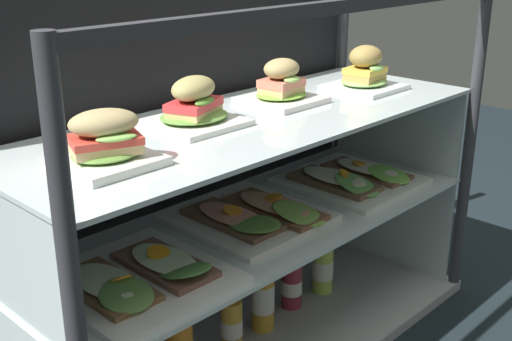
{
  "coord_description": "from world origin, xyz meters",
  "views": [
    {
      "loc": [
        -1.09,
        -1.05,
        1.07
      ],
      "look_at": [
        0.0,
        0.0,
        0.52
      ],
      "focal_mm": 45.81,
      "sensor_mm": 36.0,
      "label": 1
    }
  ],
  "objects_px": {
    "open_sandwich_tray_left_of_center": "(352,178)",
    "juice_bottle_front_right_end": "(230,324)",
    "plated_roll_sandwich_right_of_center": "(365,73)",
    "plated_roll_sandwich_mid_left": "(106,144)",
    "juice_bottle_front_left_end": "(323,263)",
    "open_sandwich_tray_near_right_corner": "(254,215)",
    "juice_bottle_back_center": "(292,281)",
    "open_sandwich_tray_center": "(139,277)",
    "juice_bottle_front_fourth": "(263,295)",
    "plated_roll_sandwich_far_right": "(194,107)",
    "plated_roll_sandwich_near_left_corner": "(282,87)"
  },
  "relations": [
    {
      "from": "open_sandwich_tray_left_of_center",
      "to": "juice_bottle_front_right_end",
      "type": "bearing_deg",
      "value": 176.87
    },
    {
      "from": "juice_bottle_front_right_end",
      "to": "plated_roll_sandwich_right_of_center",
      "type": "bearing_deg",
      "value": -1.95
    },
    {
      "from": "plated_roll_sandwich_mid_left",
      "to": "open_sandwich_tray_left_of_center",
      "type": "xyz_separation_m",
      "value": [
        0.83,
        0.02,
        -0.3
      ]
    },
    {
      "from": "plated_roll_sandwich_right_of_center",
      "to": "juice_bottle_front_left_end",
      "type": "height_order",
      "value": "plated_roll_sandwich_right_of_center"
    },
    {
      "from": "open_sandwich_tray_near_right_corner",
      "to": "juice_bottle_back_center",
      "type": "relative_size",
      "value": 1.85
    },
    {
      "from": "juice_bottle_front_right_end",
      "to": "juice_bottle_front_left_end",
      "type": "xyz_separation_m",
      "value": [
        0.41,
        0.02,
        0.01
      ]
    },
    {
      "from": "open_sandwich_tray_center",
      "to": "open_sandwich_tray_left_of_center",
      "type": "relative_size",
      "value": 1.0
    },
    {
      "from": "open_sandwich_tray_near_right_corner",
      "to": "plated_roll_sandwich_right_of_center",
      "type": "bearing_deg",
      "value": -1.72
    },
    {
      "from": "plated_roll_sandwich_right_of_center",
      "to": "juice_bottle_front_right_end",
      "type": "xyz_separation_m",
      "value": [
        -0.52,
        0.02,
        -0.58
      ]
    },
    {
      "from": "juice_bottle_front_right_end",
      "to": "plated_roll_sandwich_mid_left",
      "type": "bearing_deg",
      "value": -173.1
    },
    {
      "from": "plated_roll_sandwich_mid_left",
      "to": "juice_bottle_front_fourth",
      "type": "distance_m",
      "value": 0.75
    },
    {
      "from": "open_sandwich_tray_left_of_center",
      "to": "plated_roll_sandwich_far_right",
      "type": "bearing_deg",
      "value": 172.27
    },
    {
      "from": "juice_bottle_back_center",
      "to": "juice_bottle_front_left_end",
      "type": "distance_m",
      "value": 0.13
    },
    {
      "from": "open_sandwich_tray_center",
      "to": "juice_bottle_front_left_end",
      "type": "relative_size",
      "value": 1.55
    },
    {
      "from": "plated_roll_sandwich_near_left_corner",
      "to": "open_sandwich_tray_left_of_center",
      "type": "xyz_separation_m",
      "value": [
        0.24,
        -0.07,
        -0.3
      ]
    },
    {
      "from": "plated_roll_sandwich_mid_left",
      "to": "open_sandwich_tray_near_right_corner",
      "type": "height_order",
      "value": "plated_roll_sandwich_mid_left"
    },
    {
      "from": "plated_roll_sandwich_right_of_center",
      "to": "juice_bottle_front_fourth",
      "type": "distance_m",
      "value": 0.68
    },
    {
      "from": "plated_roll_sandwich_mid_left",
      "to": "juice_bottle_back_center",
      "type": "height_order",
      "value": "plated_roll_sandwich_mid_left"
    },
    {
      "from": "plated_roll_sandwich_far_right",
      "to": "juice_bottle_front_fourth",
      "type": "relative_size",
      "value": 0.82
    },
    {
      "from": "open_sandwich_tray_center",
      "to": "juice_bottle_front_right_end",
      "type": "xyz_separation_m",
      "value": [
        0.31,
        0.05,
        -0.28
      ]
    },
    {
      "from": "plated_roll_sandwich_near_left_corner",
      "to": "juice_bottle_front_right_end",
      "type": "bearing_deg",
      "value": -169.26
    },
    {
      "from": "open_sandwich_tray_near_right_corner",
      "to": "juice_bottle_front_left_end",
      "type": "distance_m",
      "value": 0.43
    },
    {
      "from": "plated_roll_sandwich_far_right",
      "to": "juice_bottle_back_center",
      "type": "bearing_deg",
      "value": -2.43
    },
    {
      "from": "plated_roll_sandwich_mid_left",
      "to": "plated_roll_sandwich_right_of_center",
      "type": "relative_size",
      "value": 0.94
    },
    {
      "from": "plated_roll_sandwich_mid_left",
      "to": "juice_bottle_front_right_end",
      "type": "distance_m",
      "value": 0.68
    },
    {
      "from": "plated_roll_sandwich_mid_left",
      "to": "plated_roll_sandwich_right_of_center",
      "type": "xyz_separation_m",
      "value": [
        0.88,
        0.03,
        0.0
      ]
    },
    {
      "from": "plated_roll_sandwich_near_left_corner",
      "to": "plated_roll_sandwich_mid_left",
      "type": "bearing_deg",
      "value": -171.55
    },
    {
      "from": "plated_roll_sandwich_right_of_center",
      "to": "juice_bottle_back_center",
      "type": "height_order",
      "value": "plated_roll_sandwich_right_of_center"
    },
    {
      "from": "plated_roll_sandwich_mid_left",
      "to": "open_sandwich_tray_center",
      "type": "xyz_separation_m",
      "value": [
        0.05,
        -0.01,
        -0.3
      ]
    },
    {
      "from": "plated_roll_sandwich_near_left_corner",
      "to": "juice_bottle_front_fourth",
      "type": "relative_size",
      "value": 0.76
    },
    {
      "from": "plated_roll_sandwich_right_of_center",
      "to": "juice_bottle_back_center",
      "type": "relative_size",
      "value": 0.93
    },
    {
      "from": "plated_roll_sandwich_right_of_center",
      "to": "open_sandwich_tray_center",
      "type": "relative_size",
      "value": 0.54
    },
    {
      "from": "open_sandwich_tray_left_of_center",
      "to": "plated_roll_sandwich_right_of_center",
      "type": "bearing_deg",
      "value": 9.96
    },
    {
      "from": "plated_roll_sandwich_far_right",
      "to": "juice_bottle_front_right_end",
      "type": "height_order",
      "value": "plated_roll_sandwich_far_right"
    },
    {
      "from": "plated_roll_sandwich_mid_left",
      "to": "juice_bottle_front_left_end",
      "type": "xyz_separation_m",
      "value": [
        0.77,
        0.07,
        -0.57
      ]
    },
    {
      "from": "plated_roll_sandwich_right_of_center",
      "to": "open_sandwich_tray_left_of_center",
      "type": "bearing_deg",
      "value": -170.04
    },
    {
      "from": "juice_bottle_front_right_end",
      "to": "juice_bottle_front_fourth",
      "type": "height_order",
      "value": "juice_bottle_front_fourth"
    },
    {
      "from": "juice_bottle_front_fourth",
      "to": "juice_bottle_back_center",
      "type": "relative_size",
      "value": 1.19
    },
    {
      "from": "plated_roll_sandwich_right_of_center",
      "to": "open_sandwich_tray_near_right_corner",
      "type": "distance_m",
      "value": 0.53
    },
    {
      "from": "plated_roll_sandwich_far_right",
      "to": "open_sandwich_tray_center",
      "type": "bearing_deg",
      "value": -158.38
    },
    {
      "from": "plated_roll_sandwich_mid_left",
      "to": "juice_bottle_front_fourth",
      "type": "relative_size",
      "value": 0.73
    },
    {
      "from": "plated_roll_sandwich_near_left_corner",
      "to": "open_sandwich_tray_center",
      "type": "relative_size",
      "value": 0.53
    },
    {
      "from": "juice_bottle_front_right_end",
      "to": "juice_bottle_front_fourth",
      "type": "xyz_separation_m",
      "value": [
        0.14,
        0.01,
        0.02
      ]
    },
    {
      "from": "open_sandwich_tray_left_of_center",
      "to": "juice_bottle_back_center",
      "type": "distance_m",
      "value": 0.35
    },
    {
      "from": "plated_roll_sandwich_near_left_corner",
      "to": "plated_roll_sandwich_right_of_center",
      "type": "distance_m",
      "value": 0.29
    },
    {
      "from": "plated_roll_sandwich_right_of_center",
      "to": "juice_bottle_front_right_end",
      "type": "bearing_deg",
      "value": 178.05
    },
    {
      "from": "juice_bottle_back_center",
      "to": "plated_roll_sandwich_mid_left",
      "type": "bearing_deg",
      "value": -173.26
    },
    {
      "from": "juice_bottle_front_fourth",
      "to": "juice_bottle_back_center",
      "type": "distance_m",
      "value": 0.15
    },
    {
      "from": "plated_roll_sandwich_right_of_center",
      "to": "plated_roll_sandwich_far_right",
      "type": "bearing_deg",
      "value": 173.69
    },
    {
      "from": "plated_roll_sandwich_far_right",
      "to": "open_sandwich_tray_near_right_corner",
      "type": "height_order",
      "value": "plated_roll_sandwich_far_right"
    }
  ]
}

